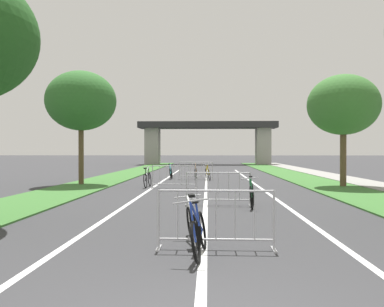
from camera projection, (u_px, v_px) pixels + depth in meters
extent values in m
cube|color=#386B2D|center=(118.00, 176.00, 27.65)|extent=(2.71, 58.57, 0.05)
cube|color=#386B2D|center=(297.00, 177.00, 27.18)|extent=(2.71, 58.57, 0.05)
cube|color=gray|center=(333.00, 176.00, 27.09)|extent=(2.01, 58.57, 0.08)
cube|color=silver|center=(206.00, 186.00, 20.40)|extent=(0.14, 33.88, 0.01)
cube|color=silver|center=(258.00, 186.00, 20.30)|extent=(0.14, 33.88, 0.01)
cube|color=silver|center=(156.00, 186.00, 20.50)|extent=(0.14, 33.88, 0.01)
cube|color=#2D2D30|center=(208.00, 125.00, 51.81)|extent=(17.12, 3.69, 0.77)
cube|color=#9E9B93|center=(153.00, 146.00, 52.09)|extent=(1.73, 2.40, 4.54)
cube|color=#9E9B93|center=(263.00, 146.00, 51.55)|extent=(1.73, 2.40, 4.54)
cylinder|color=brown|center=(81.00, 156.00, 20.89)|extent=(0.26, 0.26, 2.93)
ellipsoid|color=#2D6628|center=(81.00, 101.00, 20.87)|extent=(3.53, 3.53, 3.00)
cylinder|color=brown|center=(343.00, 159.00, 19.64)|extent=(0.29, 0.29, 2.65)
ellipsoid|color=#38702D|center=(343.00, 105.00, 19.62)|extent=(3.37, 3.37, 2.87)
cylinder|color=#ADADB2|center=(159.00, 219.00, 7.27)|extent=(0.04, 0.04, 1.05)
cube|color=#ADADB2|center=(159.00, 248.00, 7.28)|extent=(0.07, 0.44, 0.03)
cylinder|color=#ADADB2|center=(274.00, 220.00, 7.17)|extent=(0.04, 0.04, 1.05)
cube|color=#ADADB2|center=(274.00, 250.00, 7.17)|extent=(0.07, 0.44, 0.03)
cylinder|color=#ADADB2|center=(216.00, 191.00, 7.22)|extent=(2.01, 0.06, 0.04)
cylinder|color=#ADADB2|center=(216.00, 239.00, 7.22)|extent=(2.01, 0.06, 0.04)
cylinder|color=#ADADB2|center=(178.00, 214.00, 7.25)|extent=(0.02, 0.02, 0.87)
cylinder|color=#ADADB2|center=(197.00, 214.00, 7.24)|extent=(0.02, 0.02, 0.87)
cylinder|color=#ADADB2|center=(216.00, 215.00, 7.22)|extent=(0.02, 0.02, 0.87)
cylinder|color=#ADADB2|center=(235.00, 215.00, 7.20)|extent=(0.02, 0.02, 0.87)
cylinder|color=#ADADB2|center=(255.00, 215.00, 7.19)|extent=(0.02, 0.02, 0.87)
cylinder|color=#ADADB2|center=(187.00, 188.00, 13.19)|extent=(0.04, 0.04, 1.05)
cube|color=#ADADB2|center=(187.00, 204.00, 13.20)|extent=(0.08, 0.44, 0.03)
cylinder|color=#ADADB2|center=(250.00, 189.00, 13.02)|extent=(0.04, 0.04, 1.05)
cube|color=#ADADB2|center=(250.00, 205.00, 13.03)|extent=(0.08, 0.44, 0.03)
cylinder|color=#ADADB2|center=(218.00, 173.00, 13.10)|extent=(2.01, 0.13, 0.04)
cylinder|color=#ADADB2|center=(218.00, 200.00, 13.11)|extent=(2.01, 0.13, 0.04)
cylinder|color=#ADADB2|center=(197.00, 186.00, 13.16)|extent=(0.02, 0.02, 0.87)
cylinder|color=#ADADB2|center=(208.00, 186.00, 13.14)|extent=(0.02, 0.02, 0.87)
cylinder|color=#ADADB2|center=(218.00, 186.00, 13.11)|extent=(0.02, 0.02, 0.87)
cylinder|color=#ADADB2|center=(229.00, 186.00, 13.08)|extent=(0.02, 0.02, 0.87)
cylinder|color=#ADADB2|center=(239.00, 186.00, 13.05)|extent=(0.02, 0.02, 0.87)
cylinder|color=#ADADB2|center=(153.00, 177.00, 19.16)|extent=(0.04, 0.04, 1.05)
cube|color=#ADADB2|center=(153.00, 188.00, 19.17)|extent=(0.08, 0.44, 0.03)
cylinder|color=#ADADB2|center=(196.00, 177.00, 18.98)|extent=(0.04, 0.04, 1.05)
cube|color=#ADADB2|center=(196.00, 188.00, 18.99)|extent=(0.08, 0.44, 0.03)
cylinder|color=#ADADB2|center=(174.00, 166.00, 19.07)|extent=(2.01, 0.14, 0.04)
cylinder|color=#ADADB2|center=(174.00, 184.00, 19.08)|extent=(2.01, 0.14, 0.04)
cylinder|color=#ADADB2|center=(160.00, 175.00, 19.13)|extent=(0.02, 0.02, 0.87)
cylinder|color=#ADADB2|center=(167.00, 175.00, 19.10)|extent=(0.02, 0.02, 0.87)
cylinder|color=#ADADB2|center=(174.00, 175.00, 19.07)|extent=(0.02, 0.02, 0.87)
cylinder|color=#ADADB2|center=(181.00, 175.00, 19.04)|extent=(0.02, 0.02, 0.87)
cylinder|color=#ADADB2|center=(189.00, 175.00, 19.01)|extent=(0.02, 0.02, 0.87)
cylinder|color=#ADADB2|center=(179.00, 171.00, 25.01)|extent=(0.04, 0.04, 1.05)
cube|color=#ADADB2|center=(179.00, 179.00, 25.01)|extent=(0.08, 0.44, 0.03)
cylinder|color=#ADADB2|center=(212.00, 171.00, 24.86)|extent=(0.04, 0.04, 1.05)
cube|color=#ADADB2|center=(212.00, 179.00, 24.86)|extent=(0.08, 0.44, 0.03)
cylinder|color=#ADADB2|center=(196.00, 162.00, 24.93)|extent=(2.01, 0.11, 0.04)
cylinder|color=#ADADB2|center=(196.00, 176.00, 24.94)|extent=(2.01, 0.11, 0.04)
cylinder|color=#ADADB2|center=(185.00, 169.00, 24.99)|extent=(0.02, 0.02, 0.87)
cylinder|color=#ADADB2|center=(190.00, 169.00, 24.96)|extent=(0.02, 0.02, 0.87)
cylinder|color=#ADADB2|center=(196.00, 169.00, 24.94)|extent=(0.02, 0.02, 0.87)
cylinder|color=#ADADB2|center=(201.00, 169.00, 24.91)|extent=(0.02, 0.02, 0.87)
cylinder|color=#ADADB2|center=(207.00, 169.00, 24.88)|extent=(0.02, 0.02, 0.87)
torus|color=black|center=(202.00, 230.00, 7.27)|extent=(0.21, 0.68, 0.67)
torus|color=black|center=(196.00, 242.00, 6.31)|extent=(0.21, 0.68, 0.67)
cylinder|color=#1E389E|center=(196.00, 217.00, 6.81)|extent=(0.22, 0.94, 0.65)
cylinder|color=#1E389E|center=(198.00, 219.00, 7.00)|extent=(0.14, 0.13, 0.59)
cylinder|color=#1E389E|center=(201.00, 233.00, 7.11)|extent=(0.05, 0.32, 0.08)
cylinder|color=#1E389E|center=(193.00, 222.00, 6.33)|extent=(0.14, 0.10, 0.62)
cube|color=black|center=(196.00, 201.00, 7.03)|extent=(0.13, 0.25, 0.06)
cylinder|color=#99999E|center=(190.00, 201.00, 6.36)|extent=(0.53, 0.07, 0.11)
torus|color=black|center=(207.00, 174.00, 24.82)|extent=(0.24, 0.68, 0.66)
torus|color=black|center=(209.00, 175.00, 23.87)|extent=(0.24, 0.68, 0.66)
cylinder|color=gold|center=(207.00, 169.00, 24.36)|extent=(0.09, 0.94, 0.62)
cylinder|color=gold|center=(207.00, 170.00, 24.54)|extent=(0.15, 0.10, 0.61)
cylinder|color=gold|center=(207.00, 175.00, 24.67)|extent=(0.08, 0.31, 0.08)
cylinder|color=gold|center=(208.00, 170.00, 23.89)|extent=(0.14, 0.07, 0.59)
cube|color=black|center=(206.00, 165.00, 24.57)|extent=(0.14, 0.25, 0.07)
cylinder|color=#99999E|center=(207.00, 165.00, 23.90)|extent=(0.52, 0.11, 0.11)
torus|color=black|center=(253.00, 194.00, 13.18)|extent=(0.22, 0.71, 0.70)
torus|color=black|center=(251.00, 198.00, 12.16)|extent=(0.22, 0.71, 0.70)
cylinder|color=#1E7238|center=(251.00, 186.00, 12.70)|extent=(0.24, 1.00, 0.60)
cylinder|color=#1E7238|center=(252.00, 187.00, 12.89)|extent=(0.10, 0.13, 0.62)
cylinder|color=#1E7238|center=(253.00, 195.00, 13.02)|extent=(0.07, 0.34, 0.08)
cylinder|color=#1E7238|center=(250.00, 188.00, 12.19)|extent=(0.09, 0.10, 0.57)
cube|color=black|center=(251.00, 177.00, 12.93)|extent=(0.14, 0.25, 0.06)
cylinder|color=#99999E|center=(250.00, 178.00, 12.22)|extent=(0.50, 0.10, 0.08)
torus|color=black|center=(170.00, 174.00, 24.92)|extent=(0.17, 0.68, 0.67)
torus|color=black|center=(171.00, 173.00, 25.92)|extent=(0.17, 0.68, 0.67)
cylinder|color=#197A7F|center=(170.00, 169.00, 25.39)|extent=(0.15, 0.97, 0.57)
cylinder|color=#197A7F|center=(170.00, 169.00, 25.20)|extent=(0.15, 0.12, 0.64)
cylinder|color=#197A7F|center=(171.00, 174.00, 25.08)|extent=(0.03, 0.32, 0.08)
cylinder|color=#197A7F|center=(171.00, 169.00, 25.89)|extent=(0.13, 0.10, 0.54)
cube|color=black|center=(169.00, 164.00, 25.17)|extent=(0.11, 0.24, 0.07)
cylinder|color=#99999E|center=(170.00, 165.00, 25.86)|extent=(0.42, 0.04, 0.09)
torus|color=black|center=(197.00, 231.00, 7.27)|extent=(0.22, 0.63, 0.62)
torus|color=black|center=(190.00, 222.00, 8.26)|extent=(0.22, 0.63, 0.62)
cylinder|color=silver|center=(192.00, 213.00, 7.74)|extent=(0.25, 0.96, 0.55)
cylinder|color=silver|center=(193.00, 213.00, 7.55)|extent=(0.10, 0.13, 0.66)
cylinder|color=silver|center=(196.00, 231.00, 7.43)|extent=(0.08, 0.33, 0.07)
cylinder|color=silver|center=(189.00, 209.00, 8.23)|extent=(0.09, 0.10, 0.52)
cube|color=black|center=(191.00, 195.00, 7.51)|extent=(0.14, 0.25, 0.06)
cylinder|color=#99999E|center=(187.00, 196.00, 8.20)|extent=(0.51, 0.11, 0.08)
torus|color=black|center=(145.00, 181.00, 19.10)|extent=(0.14, 0.69, 0.68)
torus|color=black|center=(150.00, 179.00, 20.12)|extent=(0.14, 0.69, 0.68)
cylinder|color=black|center=(147.00, 174.00, 19.59)|extent=(0.05, 1.00, 0.64)
cylinder|color=black|center=(146.00, 175.00, 19.39)|extent=(0.11, 0.12, 0.62)
cylinder|color=black|center=(146.00, 181.00, 19.26)|extent=(0.05, 0.33, 0.08)
cylinder|color=black|center=(149.00, 173.00, 20.10)|extent=(0.10, 0.09, 0.61)
cube|color=black|center=(145.00, 168.00, 19.36)|extent=(0.12, 0.25, 0.06)
cylinder|color=#99999E|center=(148.00, 167.00, 20.07)|extent=(0.53, 0.06, 0.08)
torus|color=black|center=(195.00, 174.00, 24.97)|extent=(0.12, 0.65, 0.65)
torus|color=black|center=(196.00, 173.00, 26.05)|extent=(0.12, 0.65, 0.65)
cylinder|color=orange|center=(196.00, 169.00, 25.49)|extent=(0.05, 1.05, 0.61)
cylinder|color=orange|center=(195.00, 170.00, 25.28)|extent=(0.10, 0.12, 0.59)
cylinder|color=orange|center=(196.00, 174.00, 25.15)|extent=(0.04, 0.35, 0.08)
cylinder|color=orange|center=(196.00, 168.00, 26.03)|extent=(0.09, 0.09, 0.58)
cube|color=black|center=(195.00, 165.00, 25.24)|extent=(0.11, 0.24, 0.06)
cylinder|color=#99999E|center=(196.00, 164.00, 26.00)|extent=(0.48, 0.04, 0.07)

